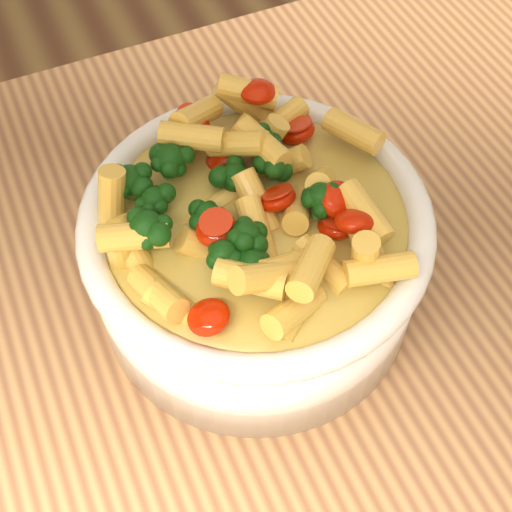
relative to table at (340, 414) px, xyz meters
name	(u,v)px	position (x,y,z in m)	size (l,w,h in m)	color
table	(340,414)	(0.00, 0.00, 0.00)	(1.20, 0.80, 0.90)	#B8814E
serving_bowl	(256,255)	(-0.04, 0.08, 0.15)	(0.24, 0.24, 0.10)	white
pasta_salad	(256,197)	(-0.04, 0.08, 0.22)	(0.19, 0.19, 0.04)	#FFBF50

